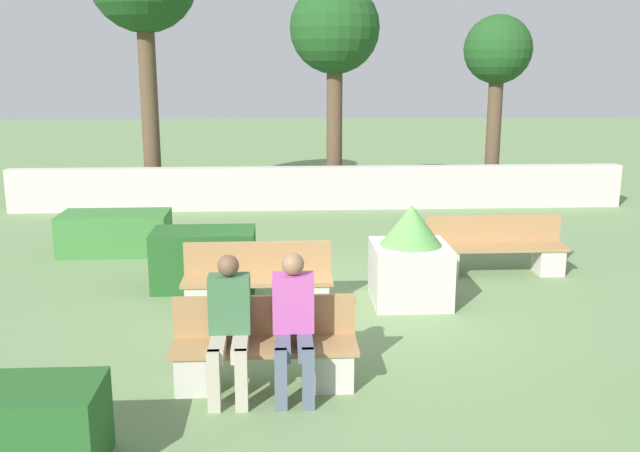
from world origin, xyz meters
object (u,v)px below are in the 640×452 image
at_px(bench_right_side, 496,252).
at_px(person_seated_woman, 229,321).
at_px(tree_center_right, 498,56).
at_px(person_seated_man, 294,319).
at_px(planter_corner_left, 410,259).
at_px(tree_center_left, 335,33).
at_px(bench_front, 265,354).
at_px(bench_left_side, 258,286).

relative_size(bench_right_side, person_seated_woman, 1.54).
bearing_deg(tree_center_right, person_seated_man, -115.83).
relative_size(planter_corner_left, tree_center_left, 0.27).
bearing_deg(planter_corner_left, person_seated_man, -121.83).
relative_size(bench_front, bench_right_side, 0.87).
xyz_separation_m(person_seated_man, tree_center_left, (1.05, 9.24, 2.85)).
bearing_deg(planter_corner_left, person_seated_woman, -130.71).
distance_m(tree_center_left, tree_center_right, 3.63).
xyz_separation_m(bench_right_side, planter_corner_left, (-1.46, -1.19, 0.25)).
bearing_deg(tree_center_left, planter_corner_left, -86.16).
bearing_deg(planter_corner_left, bench_front, -127.80).
distance_m(bench_right_side, person_seated_woman, 5.09).
xyz_separation_m(bench_front, person_seated_man, (0.27, -0.14, 0.40)).
bearing_deg(bench_front, person_seated_woman, -156.11).
bearing_deg(bench_right_side, bench_left_side, -156.95).
distance_m(person_seated_woman, planter_corner_left, 3.22).
distance_m(bench_left_side, person_seated_man, 2.29).
distance_m(bench_left_side, planter_corner_left, 1.94).
bearing_deg(person_seated_woman, tree_center_right, 61.41).
relative_size(bench_front, tree_center_right, 0.44).
bearing_deg(tree_center_right, bench_front, -117.46).
bearing_deg(planter_corner_left, bench_right_side, 39.15).
height_order(bench_left_side, planter_corner_left, planter_corner_left).
bearing_deg(bench_left_side, person_seated_man, -81.03).
relative_size(person_seated_man, person_seated_woman, 1.01).
relative_size(bench_left_side, person_seated_woman, 1.41).
distance_m(bench_left_side, tree_center_left, 7.87).
bearing_deg(person_seated_man, bench_front, 153.08).
relative_size(person_seated_woman, tree_center_left, 0.28).
bearing_deg(person_seated_man, bench_left_side, 100.22).
bearing_deg(person_seated_man, person_seated_woman, -179.86).
relative_size(bench_left_side, tree_center_left, 0.39).
relative_size(bench_front, bench_left_side, 0.95).
height_order(bench_right_side, person_seated_man, person_seated_man).
bearing_deg(bench_right_side, person_seated_woman, -133.99).
height_order(bench_front, bench_left_side, same).
relative_size(bench_right_side, person_seated_man, 1.53).
bearing_deg(planter_corner_left, tree_center_left, 93.84).
height_order(bench_right_side, tree_center_left, tree_center_left).
xyz_separation_m(person_seated_man, person_seated_woman, (-0.58, -0.00, -0.01)).
height_order(bench_front, tree_center_left, tree_center_left).
bearing_deg(tree_center_left, person_seated_woman, -100.05).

